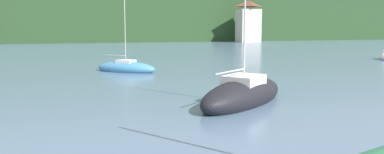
{
  "coord_description": "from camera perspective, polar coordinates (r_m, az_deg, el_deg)",
  "views": [
    {
      "loc": [
        -6.07,
        24.58,
        3.72
      ],
      "look_at": [
        0.0,
        43.37,
        1.18
      ],
      "focal_mm": 36.11,
      "sensor_mm": 36.0,
      "label": 1
    }
  ],
  "objects": [
    {
      "name": "shore_building_central",
      "position": [
        100.44,
        8.32,
        8.02
      ],
      "size": [
        5.61,
        4.56,
        10.49
      ],
      "color": "beige",
      "rests_on": "ground_plane"
    },
    {
      "name": "sailboat_far_1",
      "position": [
        33.22,
        -9.74,
        1.31
      ],
      "size": [
        5.39,
        5.15,
        7.14
      ],
      "rotation": [
        0.0,
        0.0,
        5.54
      ],
      "color": "teal",
      "rests_on": "ground_plane"
    },
    {
      "name": "sailboat_mid_2",
      "position": [
        19.21,
        7.61,
        -2.6
      ],
      "size": [
        7.09,
        6.31,
        8.54
      ],
      "rotation": [
        0.0,
        0.0,
        0.68
      ],
      "color": "black",
      "rests_on": "ground_plane"
    },
    {
      "name": "wooded_hillside",
      "position": [
        135.84,
        -22.57,
        8.75
      ],
      "size": [
        352.0,
        68.64,
        44.82
      ],
      "color": "#264223",
      "rests_on": "ground_plane"
    }
  ]
}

